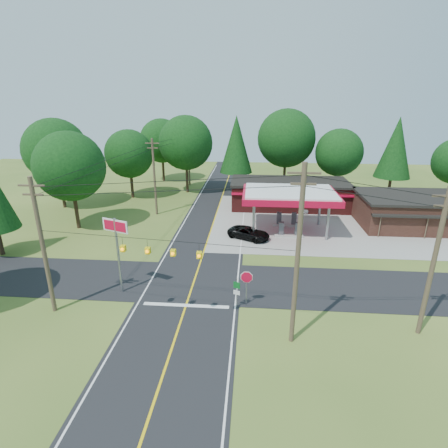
# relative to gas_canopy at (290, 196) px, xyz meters

# --- Properties ---
(ground) EXTENTS (120.00, 120.00, 0.00)m
(ground) POSITION_rel_gas_canopy_xyz_m (-9.00, -13.00, -4.27)
(ground) COLOR #436021
(ground) RESTS_ON ground
(main_highway) EXTENTS (8.00, 120.00, 0.02)m
(main_highway) POSITION_rel_gas_canopy_xyz_m (-9.00, -13.00, -4.26)
(main_highway) COLOR black
(main_highway) RESTS_ON ground
(cross_road) EXTENTS (70.00, 7.00, 0.02)m
(cross_road) POSITION_rel_gas_canopy_xyz_m (-9.00, -13.00, -4.25)
(cross_road) COLOR black
(cross_road) RESTS_ON ground
(lane_center_yellow) EXTENTS (0.15, 110.00, 0.00)m
(lane_center_yellow) POSITION_rel_gas_canopy_xyz_m (-9.00, -13.00, -4.24)
(lane_center_yellow) COLOR yellow
(lane_center_yellow) RESTS_ON main_highway
(gas_canopy) EXTENTS (10.60, 7.40, 4.88)m
(gas_canopy) POSITION_rel_gas_canopy_xyz_m (0.00, 0.00, 0.00)
(gas_canopy) COLOR gray
(gas_canopy) RESTS_ON ground
(convenience_store) EXTENTS (16.40, 7.55, 3.80)m
(convenience_store) POSITION_rel_gas_canopy_xyz_m (1.00, 9.98, -2.35)
(convenience_store) COLOR #541918
(convenience_store) RESTS_ON ground
(strip_building) EXTENTS (20.40, 8.75, 3.80)m
(strip_building) POSITION_rel_gas_canopy_xyz_m (19.00, 2.98, -2.35)
(strip_building) COLOR #311A14
(strip_building) RESTS_ON ground
(utility_pole_near_right) EXTENTS (1.80, 0.30, 11.50)m
(utility_pole_near_right) POSITION_rel_gas_canopy_xyz_m (-1.50, -20.00, 1.69)
(utility_pole_near_right) COLOR #473828
(utility_pole_near_right) RESTS_ON ground
(utility_pole_near_left) EXTENTS (1.80, 0.30, 10.00)m
(utility_pole_near_left) POSITION_rel_gas_canopy_xyz_m (-18.50, -18.00, 0.93)
(utility_pole_near_left) COLOR #473828
(utility_pole_near_left) RESTS_ON ground
(utility_pole_far_left) EXTENTS (1.80, 0.30, 10.00)m
(utility_pole_far_left) POSITION_rel_gas_canopy_xyz_m (-17.00, 5.00, 0.93)
(utility_pole_far_left) COLOR #473828
(utility_pole_far_left) RESTS_ON ground
(utility_pole_right_b) EXTENTS (1.80, 0.30, 10.00)m
(utility_pole_right_b) POSITION_rel_gas_canopy_xyz_m (7.00, -18.50, 0.93)
(utility_pole_right_b) COLOR #473828
(utility_pole_right_b) RESTS_ON ground
(utility_pole_north) EXTENTS (0.30, 0.30, 9.50)m
(utility_pole_north) POSITION_rel_gas_canopy_xyz_m (-15.50, 22.00, 0.48)
(utility_pole_north) COLOR #473828
(utility_pole_north) RESTS_ON ground
(overhead_beacons) EXTENTS (17.04, 2.04, 1.03)m
(overhead_beacons) POSITION_rel_gas_canopy_xyz_m (-10.00, -19.00, 1.95)
(overhead_beacons) COLOR black
(overhead_beacons) RESTS_ON ground
(treeline_backdrop) EXTENTS (70.27, 51.59, 13.30)m
(treeline_backdrop) POSITION_rel_gas_canopy_xyz_m (-8.18, 11.01, 3.22)
(treeline_backdrop) COLOR #332316
(treeline_backdrop) RESTS_ON ground
(suv_car) EXTENTS (6.27, 6.27, 1.30)m
(suv_car) POSITION_rel_gas_canopy_xyz_m (-4.50, -2.80, -3.62)
(suv_car) COLOR black
(suv_car) RESTS_ON ground
(sedan_car) EXTENTS (4.11, 4.11, 1.18)m
(sedan_car) POSITION_rel_gas_canopy_xyz_m (3.00, 8.00, -3.68)
(sedan_car) COLOR silver
(sedan_car) RESTS_ON ground
(big_stop_sign) EXTENTS (2.20, 0.90, 6.26)m
(big_stop_sign) POSITION_rel_gas_canopy_xyz_m (-14.50, -15.01, 0.32)
(big_stop_sign) COLOR gray
(big_stop_sign) RESTS_ON ground
(octagonal_stop_sign) EXTENTS (0.96, 0.11, 2.81)m
(octagonal_stop_sign) POSITION_rel_gas_canopy_xyz_m (-4.50, -16.07, -2.15)
(octagonal_stop_sign) COLOR gray
(octagonal_stop_sign) RESTS_ON ground
(route_sign_post) EXTENTS (0.48, 0.20, 2.46)m
(route_sign_post) POSITION_rel_gas_canopy_xyz_m (-5.20, -16.52, -2.79)
(route_sign_post) COLOR gray
(route_sign_post) RESTS_ON ground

